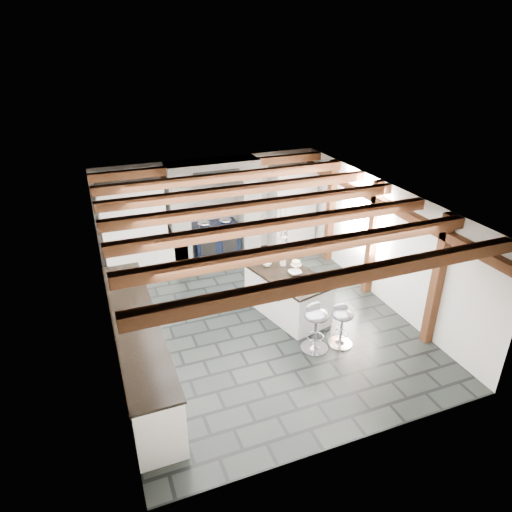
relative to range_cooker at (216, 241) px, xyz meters
name	(u,v)px	position (x,y,z in m)	size (l,w,h in m)	color
ground	(259,320)	(0.00, -2.68, -0.47)	(6.00, 6.00, 0.00)	black
room_shell	(203,242)	(-0.61, -1.26, 0.60)	(6.00, 6.03, 6.00)	white
range_cooker	(216,241)	(0.00, 0.00, 0.00)	(1.00, 0.63, 0.99)	black
kitchen_island	(287,293)	(0.58, -2.62, -0.04)	(1.25, 1.83, 1.10)	white
bar_stool_near	(342,321)	(1.01, -3.83, 0.00)	(0.48, 0.48, 0.75)	silver
bar_stool_far	(316,322)	(0.54, -3.78, 0.06)	(0.45, 0.45, 0.84)	silver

